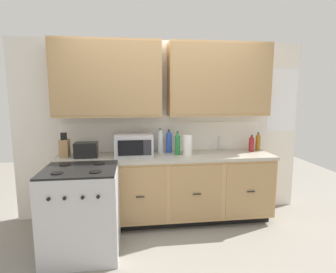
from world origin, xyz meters
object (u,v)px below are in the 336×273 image
(microwave, at_px, (134,145))
(bottle_clear, at_px, (160,141))
(stove_range, at_px, (82,212))
(bottle_green, at_px, (178,143))
(knife_block, at_px, (65,148))
(toaster, at_px, (86,150))
(bottle_blue, at_px, (169,141))
(paper_towel_roll, at_px, (188,145))
(bottle_red, at_px, (251,143))
(bottle_amber, at_px, (258,141))

(microwave, relative_size, bottle_clear, 1.43)
(stove_range, relative_size, bottle_green, 3.08)
(stove_range, relative_size, knife_block, 3.06)
(toaster, height_order, knife_block, knife_block)
(toaster, distance_m, bottle_blue, 1.08)
(bottle_blue, bearing_deg, stove_range, -142.46)
(paper_towel_roll, distance_m, bottle_red, 0.94)
(bottle_green, xyz_separation_m, bottle_blue, (-0.09, 0.16, 0.00))
(microwave, relative_size, bottle_green, 1.56)
(microwave, height_order, knife_block, knife_block)
(knife_block, bearing_deg, stove_range, -66.27)
(microwave, distance_m, bottle_blue, 0.50)
(bottle_green, bearing_deg, stove_range, -150.53)
(toaster, xyz_separation_m, bottle_amber, (2.34, 0.15, 0.03))
(toaster, bearing_deg, bottle_green, 0.04)
(bottle_green, bearing_deg, paper_towel_roll, -18.06)
(knife_block, height_order, bottle_clear, bottle_clear)
(microwave, bearing_deg, stove_range, -131.27)
(stove_range, bearing_deg, bottle_clear, 39.80)
(stove_range, xyz_separation_m, knife_block, (-0.31, 0.71, 0.56))
(bottle_clear, bearing_deg, knife_block, -177.48)
(stove_range, height_order, bottle_amber, bottle_amber)
(paper_towel_roll, relative_size, bottle_clear, 0.78)
(microwave, height_order, bottle_amber, microwave)
(microwave, bearing_deg, bottle_red, 2.69)
(bottle_clear, relative_size, bottle_green, 1.09)
(microwave, height_order, bottle_clear, bottle_clear)
(microwave, xyz_separation_m, bottle_amber, (1.75, 0.15, -0.02))
(microwave, distance_m, bottle_clear, 0.37)
(microwave, xyz_separation_m, bottle_clear, (0.35, 0.12, 0.02))
(stove_range, distance_m, paper_towel_roll, 1.50)
(stove_range, relative_size, paper_towel_roll, 3.65)
(paper_towel_roll, height_order, bottle_green, bottle_green)
(knife_block, bearing_deg, bottle_red, 0.18)
(knife_block, distance_m, bottle_amber, 2.62)
(stove_range, height_order, knife_block, knife_block)
(bottle_red, distance_m, bottle_clear, 1.27)
(knife_block, distance_m, bottle_clear, 1.23)
(stove_range, xyz_separation_m, microwave, (0.56, 0.64, 0.58))
(knife_block, height_order, paper_towel_roll, knife_block)
(bottle_amber, bearing_deg, toaster, -176.30)
(stove_range, xyz_separation_m, paper_towel_roll, (1.25, 0.60, 0.57))
(bottle_clear, distance_m, bottle_blue, 0.13)
(bottle_green, bearing_deg, toaster, -179.96)
(knife_block, distance_m, paper_towel_roll, 1.57)
(bottle_clear, relative_size, bottle_blue, 1.06)
(paper_towel_roll, height_order, bottle_red, paper_towel_roll)
(bottle_amber, bearing_deg, bottle_red, -150.55)
(stove_range, relative_size, bottle_blue, 3.02)
(toaster, bearing_deg, paper_towel_roll, -1.78)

